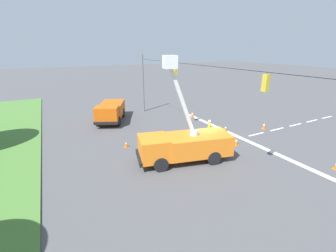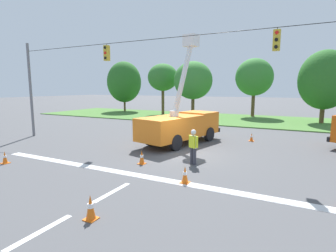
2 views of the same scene
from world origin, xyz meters
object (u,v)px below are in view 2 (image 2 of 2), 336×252
(tree_far_east, at_px, (325,80))
(traffic_cone_foreground_right, at_px, (5,158))
(traffic_cone_lane_edge_b, at_px, (185,175))
(tree_east, at_px, (254,77))
(traffic_cone_lane_edge_a, at_px, (142,157))
(tree_far_west, at_px, (124,82))
(utility_truck_bucket_lift, at_px, (181,124))
(tree_centre, at_px, (193,81))
(traffic_cone_mid_right, at_px, (91,207))
(road_worker, at_px, (193,145))
(tree_west, at_px, (163,78))
(traffic_cone_near_bucket, at_px, (252,137))

(tree_far_east, relative_size, traffic_cone_foreground_right, 12.21)
(traffic_cone_foreground_right, distance_m, traffic_cone_lane_edge_b, 9.40)
(tree_east, relative_size, traffic_cone_lane_edge_a, 10.69)
(traffic_cone_foreground_right, bearing_deg, traffic_cone_lane_edge_a, 26.15)
(tree_far_west, relative_size, traffic_cone_lane_edge_a, 11.22)
(tree_east, distance_m, traffic_cone_foreground_right, 29.27)
(traffic_cone_lane_edge_b, bearing_deg, utility_truck_bucket_lift, 115.41)
(tree_centre, distance_m, tree_east, 7.93)
(traffic_cone_mid_right, distance_m, traffic_cone_lane_edge_b, 4.19)
(road_worker, bearing_deg, traffic_cone_lane_edge_a, -153.96)
(utility_truck_bucket_lift, bearing_deg, tree_centre, 108.59)
(tree_west, relative_size, tree_centre, 1.01)
(tree_far_west, xyz_separation_m, traffic_cone_lane_edge_b, (21.35, -25.16, -4.39))
(tree_far_east, distance_m, traffic_cone_foreground_right, 29.13)
(traffic_cone_lane_edge_a, bearing_deg, traffic_cone_foreground_right, -153.85)
(tree_centre, distance_m, tree_far_east, 14.54)
(traffic_cone_near_bucket, height_order, traffic_cone_lane_edge_b, traffic_cone_lane_edge_b)
(traffic_cone_lane_edge_a, bearing_deg, tree_far_east, 66.92)
(traffic_cone_foreground_right, bearing_deg, tree_east, 74.56)
(traffic_cone_lane_edge_a, bearing_deg, tree_west, 115.49)
(tree_far_east, height_order, road_worker, tree_far_east)
(utility_truck_bucket_lift, relative_size, road_worker, 4.20)
(utility_truck_bucket_lift, relative_size, traffic_cone_foreground_right, 11.73)
(tree_far_west, xyz_separation_m, tree_far_east, (27.43, -2.38, -0.11))
(tree_east, height_order, traffic_cone_mid_right, tree_east)
(traffic_cone_mid_right, bearing_deg, tree_centre, 105.28)
(tree_east, xyz_separation_m, utility_truck_bucket_lift, (-1.71, -19.29, -3.79))
(tree_east, relative_size, traffic_cone_foreground_right, 11.96)
(tree_west, distance_m, utility_truck_bucket_lift, 20.25)
(tree_west, distance_m, tree_east, 12.32)
(tree_far_west, height_order, traffic_cone_near_bucket, tree_far_west)
(tree_far_east, bearing_deg, traffic_cone_lane_edge_a, -113.08)
(tree_centre, relative_size, traffic_cone_foreground_right, 11.29)
(tree_centre, bearing_deg, tree_east, 29.85)
(traffic_cone_near_bucket, xyz_separation_m, traffic_cone_lane_edge_a, (-3.97, -8.45, 0.06))
(tree_east, relative_size, road_worker, 4.28)
(traffic_cone_foreground_right, distance_m, traffic_cone_lane_edge_a, 6.98)
(tree_centre, distance_m, road_worker, 21.47)
(tree_far_west, relative_size, tree_far_east, 1.03)
(utility_truck_bucket_lift, bearing_deg, tree_far_east, 59.44)
(tree_far_east, bearing_deg, traffic_cone_lane_edge_b, -104.94)
(tree_far_east, bearing_deg, traffic_cone_near_bucket, -111.65)
(traffic_cone_lane_edge_b, bearing_deg, traffic_cone_foreground_right, -170.18)
(traffic_cone_lane_edge_a, distance_m, traffic_cone_lane_edge_b, 3.34)
(tree_far_west, distance_m, traffic_cone_foreground_right, 29.70)
(utility_truck_bucket_lift, xyz_separation_m, road_worker, (2.61, -4.31, -0.38))
(tree_centre, bearing_deg, traffic_cone_near_bucket, -52.66)
(road_worker, height_order, traffic_cone_lane_edge_b, road_worker)
(tree_west, height_order, tree_far_east, tree_far_east)
(tree_centre, xyz_separation_m, traffic_cone_mid_right, (7.18, -26.26, -4.37))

